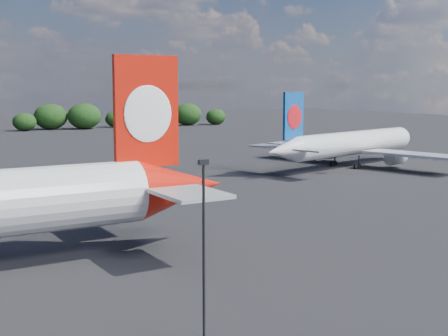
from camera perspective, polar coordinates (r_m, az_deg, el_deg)
china_southern_airliner at (r=117.02m, az=11.27°, el=2.14°), size 42.21×40.44×13.95m
apron_lamp_post at (r=34.34m, az=-1.86°, el=-7.25°), size 0.55×0.30×10.97m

